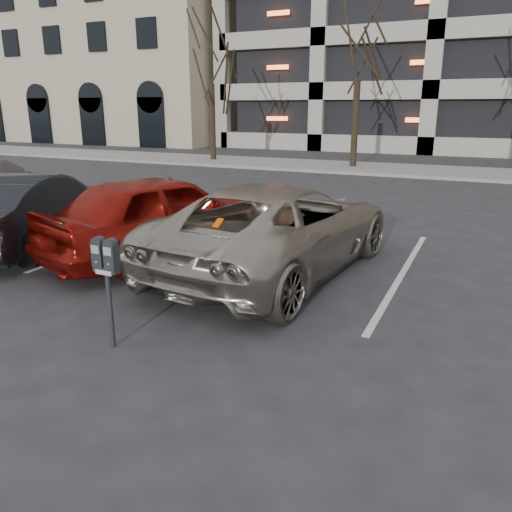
% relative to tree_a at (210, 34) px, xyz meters
% --- Properties ---
extents(ground, '(140.00, 140.00, 0.00)m').
position_rel_tree_a_xyz_m(ground, '(10.00, -16.00, -5.84)').
color(ground, '#28282B').
rests_on(ground, ground).
extents(sidewalk, '(80.00, 4.00, 0.12)m').
position_rel_tree_a_xyz_m(sidewalk, '(10.00, 0.00, -5.78)').
color(sidewalk, gray).
rests_on(sidewalk, ground).
extents(stall_lines, '(16.90, 5.20, 0.00)m').
position_rel_tree_a_xyz_m(stall_lines, '(8.60, -13.70, -5.83)').
color(stall_lines, silver).
rests_on(stall_lines, ground).
extents(office_building, '(26.00, 16.20, 15.00)m').
position_rel_tree_a_xyz_m(office_building, '(-18.00, 13.92, 1.65)').
color(office_building, tan).
rests_on(office_building, ground).
extents(tree_a, '(3.56, 3.56, 8.08)m').
position_rel_tree_a_xyz_m(tree_a, '(0.00, 0.00, 0.00)').
color(tree_a, black).
rests_on(tree_a, ground).
extents(tree_b, '(3.64, 3.64, 8.28)m').
position_rel_tree_a_xyz_m(tree_b, '(7.00, 0.00, 0.14)').
color(tree_b, black).
rests_on(tree_b, ground).
extents(parking_meter, '(0.32, 0.13, 1.25)m').
position_rel_tree_a_xyz_m(parking_meter, '(8.86, -17.73, -4.88)').
color(parking_meter, black).
rests_on(parking_meter, ground).
extents(suv_silver, '(2.90, 5.44, 1.46)m').
position_rel_tree_a_xyz_m(suv_silver, '(9.46, -14.38, -5.11)').
color(suv_silver, '#ABA291').
rests_on(suv_silver, ground).
extents(car_red, '(3.04, 4.77, 1.51)m').
position_rel_tree_a_xyz_m(car_red, '(7.27, -14.48, -5.08)').
color(car_red, maroon).
rests_on(car_red, ground).
extents(car_dark, '(2.83, 4.60, 1.43)m').
position_rel_tree_a_xyz_m(car_dark, '(4.60, -15.01, -5.12)').
color(car_dark, black).
rests_on(car_dark, ground).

